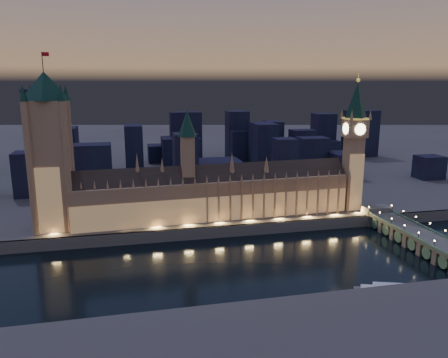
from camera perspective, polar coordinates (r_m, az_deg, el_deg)
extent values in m
plane|color=black|center=(267.37, 1.52, -10.57)|extent=(2000.00, 2000.00, 0.00)
cube|color=#443740|center=(767.46, -7.91, 4.92)|extent=(2000.00, 960.00, 8.00)
cube|color=#554F52|center=(303.14, -0.35, -6.90)|extent=(2000.00, 2.50, 8.00)
cube|color=#9C734E|center=(317.49, -1.08, -2.59)|extent=(200.74, 29.73, 28.00)
cube|color=tan|center=(309.20, -0.70, -3.97)|extent=(200.00, 0.50, 18.00)
cube|color=black|center=(313.46, -1.09, 0.41)|extent=(200.56, 26.00, 16.26)
cube|color=#9C734E|center=(307.72, -4.76, 2.61)|extent=(9.00, 9.00, 32.00)
cone|color=#103329|center=(304.39, -4.84, 7.25)|extent=(13.00, 13.00, 18.00)
cube|color=#9C734E|center=(304.12, -19.51, -4.02)|extent=(1.20, 1.20, 28.00)
cone|color=#9C734E|center=(300.49, -19.74, -0.88)|extent=(2.00, 2.00, 6.00)
cube|color=#9C734E|center=(303.14, -17.95, -3.96)|extent=(1.20, 1.20, 28.00)
cone|color=#9C734E|center=(299.50, -18.16, -0.80)|extent=(2.00, 2.00, 6.00)
cube|color=#9C734E|center=(302.40, -16.37, -3.89)|extent=(1.20, 1.20, 28.00)
cone|color=#9C734E|center=(298.75, -16.57, -0.73)|extent=(2.00, 2.00, 6.00)
cube|color=#9C734E|center=(301.87, -14.80, -3.82)|extent=(1.20, 1.20, 28.00)
cone|color=#9C734E|center=(298.22, -14.97, -0.66)|extent=(2.00, 2.00, 6.00)
cube|color=#9C734E|center=(301.58, -13.21, -3.75)|extent=(1.20, 1.20, 28.00)
cone|color=#9C734E|center=(297.92, -13.37, -0.58)|extent=(2.00, 2.00, 6.00)
cube|color=#9C734E|center=(301.52, -11.63, -3.68)|extent=(1.20, 1.20, 28.00)
cone|color=#9C734E|center=(297.86, -11.77, -0.51)|extent=(2.00, 2.00, 6.00)
cube|color=#9C734E|center=(301.69, -10.04, -3.60)|extent=(1.20, 1.20, 28.00)
cone|color=#9C734E|center=(298.03, -10.17, -0.43)|extent=(2.00, 2.00, 6.00)
cube|color=#9C734E|center=(302.09, -8.46, -3.52)|extent=(1.20, 1.20, 28.00)
cone|color=#9C734E|center=(298.43, -8.58, -0.35)|extent=(2.00, 2.00, 6.00)
cube|color=#9C734E|center=(302.71, -6.89, -3.44)|extent=(1.20, 1.20, 28.00)
cone|color=#9C734E|center=(299.07, -6.98, -0.28)|extent=(2.00, 2.00, 6.00)
cube|color=#9C734E|center=(303.57, -5.32, -3.36)|extent=(1.20, 1.20, 28.00)
cone|color=#9C734E|center=(299.93, -5.40, -0.20)|extent=(2.00, 2.00, 6.00)
cube|color=#9C734E|center=(304.65, -3.76, -3.27)|extent=(1.20, 1.20, 28.00)
cone|color=#9C734E|center=(301.03, -3.83, -0.13)|extent=(2.00, 2.00, 6.00)
cube|color=#9C734E|center=(305.95, -2.22, -3.18)|extent=(1.20, 1.20, 28.00)
cone|color=#9C734E|center=(302.35, -2.26, -0.05)|extent=(2.00, 2.00, 6.00)
cube|color=#9C734E|center=(307.48, -0.69, -3.09)|extent=(1.20, 1.20, 28.00)
cone|color=#9C734E|center=(303.89, -0.72, 0.02)|extent=(2.00, 2.00, 6.00)
cube|color=#9C734E|center=(309.22, 0.83, -3.00)|extent=(1.20, 1.20, 28.00)
cone|color=#9C734E|center=(305.65, 0.81, 0.10)|extent=(2.00, 2.00, 6.00)
cube|color=#9C734E|center=(311.17, 2.32, -2.91)|extent=(1.20, 1.20, 28.00)
cone|color=#9C734E|center=(307.63, 2.32, 0.17)|extent=(2.00, 2.00, 6.00)
cube|color=#9C734E|center=(313.34, 3.80, -2.82)|extent=(1.20, 1.20, 28.00)
cone|color=#9C734E|center=(309.82, 3.81, 0.24)|extent=(2.00, 2.00, 6.00)
cube|color=#9C734E|center=(315.71, 5.25, -2.73)|extent=(1.20, 1.20, 28.00)
cone|color=#9C734E|center=(312.21, 5.28, 0.31)|extent=(2.00, 2.00, 6.00)
cube|color=#9C734E|center=(318.28, 6.68, -2.64)|extent=(1.20, 1.20, 28.00)
cone|color=#9C734E|center=(314.81, 6.73, 0.38)|extent=(2.00, 2.00, 6.00)
cube|color=#9C734E|center=(321.04, 8.09, -2.54)|extent=(1.20, 1.20, 28.00)
cone|color=#9C734E|center=(317.61, 8.15, 0.45)|extent=(2.00, 2.00, 6.00)
cube|color=#9C734E|center=(324.00, 9.47, -2.45)|extent=(1.20, 1.20, 28.00)
cone|color=#9C734E|center=(320.60, 9.54, 0.51)|extent=(2.00, 2.00, 6.00)
cube|color=#9C734E|center=(327.14, 10.83, -2.36)|extent=(1.20, 1.20, 28.00)
cone|color=#9C734E|center=(323.77, 10.91, 0.58)|extent=(2.00, 2.00, 6.00)
cube|color=#9C734E|center=(330.46, 12.16, -2.27)|extent=(1.20, 1.20, 28.00)
cone|color=#9C734E|center=(327.13, 12.25, 0.64)|extent=(2.00, 2.00, 6.00)
cube|color=#9C734E|center=(333.96, 13.46, -2.17)|extent=(1.20, 1.20, 28.00)
cone|color=#9C734E|center=(330.66, 13.57, 0.70)|extent=(2.00, 2.00, 6.00)
cube|color=#9C734E|center=(337.63, 14.74, -2.08)|extent=(1.20, 1.20, 28.00)
cone|color=#9C734E|center=(334.36, 14.85, 0.76)|extent=(2.00, 2.00, 6.00)
cube|color=#9C734E|center=(341.46, 15.98, -1.99)|extent=(1.20, 1.20, 28.00)
cone|color=#9C734E|center=(338.23, 16.11, 0.82)|extent=(2.00, 2.00, 6.00)
cone|color=#9C734E|center=(305.66, -11.26, 1.77)|extent=(4.40, 4.40, 18.00)
cone|color=#9C734E|center=(306.80, -8.07, 1.54)|extent=(4.40, 4.40, 14.00)
cone|color=#9C734E|center=(314.22, 1.05, 2.12)|extent=(4.40, 4.40, 16.00)
cone|color=#9C734E|center=(321.56, 5.56, 1.94)|extent=(4.40, 4.40, 12.00)
cube|color=#9C734E|center=(309.39, -21.59, 1.57)|extent=(23.40, 23.40, 85.46)
cube|color=tan|center=(303.01, -21.59, -2.67)|extent=(22.00, 0.50, 44.00)
cone|color=#103329|center=(304.57, -22.39, 11.17)|extent=(31.68, 31.68, 18.00)
cylinder|color=black|center=(304.80, -22.63, 13.98)|extent=(0.50, 0.50, 12.00)
cube|color=red|center=(304.66, -22.28, 14.86)|extent=(4.00, 0.15, 2.50)
cylinder|color=#9C734E|center=(300.77, -23.97, 1.07)|extent=(4.40, 4.40, 85.46)
cone|color=#103329|center=(295.86, -24.80, 10.16)|extent=(5.20, 5.20, 10.00)
cylinder|color=#9C734E|center=(321.99, -23.23, 1.84)|extent=(4.40, 4.40, 85.46)
cone|color=#103329|center=(317.42, -23.98, 10.33)|extent=(5.20, 5.20, 10.00)
cylinder|color=#9C734E|center=(297.08, -19.82, 1.29)|extent=(4.40, 4.40, 85.46)
cone|color=#103329|center=(292.11, -20.52, 10.50)|extent=(5.20, 5.20, 10.00)
cylinder|color=#9C734E|center=(318.55, -19.34, 2.04)|extent=(4.40, 4.40, 85.46)
cone|color=#103329|center=(313.92, -19.98, 10.64)|extent=(5.20, 5.20, 10.00)
cube|color=#9C734E|center=(351.00, 16.39, 0.72)|extent=(12.25, 12.25, 55.98)
cube|color=tan|center=(346.96, 16.82, -0.46)|extent=(12.00, 0.50, 44.00)
cube|color=#9C734E|center=(345.82, 16.75, 6.36)|extent=(15.00, 15.00, 13.56)
cube|color=#F2C64C|center=(345.16, 16.83, 7.58)|extent=(15.75, 15.75, 1.20)
cone|color=#103329|center=(344.36, 16.98, 9.83)|extent=(18.00, 18.00, 26.00)
sphere|color=#F2C64C|center=(344.10, 17.13, 12.24)|extent=(2.80, 2.80, 2.80)
cylinder|color=#F2C64C|center=(344.11, 17.16, 12.65)|extent=(0.40, 0.40, 5.00)
cylinder|color=#FFF2BF|center=(339.11, 17.39, 6.21)|extent=(8.40, 0.50, 8.40)
cylinder|color=#FFF2BF|center=(352.57, 16.14, 6.51)|extent=(8.40, 0.50, 8.40)
cylinder|color=#FFF2BF|center=(342.13, 15.61, 6.37)|extent=(0.50, 8.40, 8.40)
cylinder|color=#FFF2BF|center=(349.65, 17.87, 6.35)|extent=(0.50, 8.40, 8.40)
cone|color=#9C734E|center=(334.74, 16.36, 8.05)|extent=(2.60, 2.60, 8.00)
cone|color=#9C734E|center=(347.94, 15.17, 8.28)|extent=(2.60, 2.60, 8.00)
cone|color=#9C734E|center=(342.18, 18.59, 7.99)|extent=(2.60, 2.60, 8.00)
cone|color=#9C734E|center=(355.11, 17.34, 8.22)|extent=(2.60, 2.60, 8.00)
cube|color=#554F52|center=(306.35, 24.64, -6.79)|extent=(19.49, 100.00, 1.60)
cube|color=#3B6252|center=(300.50, 23.23, -6.75)|extent=(0.80, 100.00, 1.60)
cube|color=#3B6252|center=(311.52, 26.04, -6.34)|extent=(0.80, 100.00, 1.60)
cube|color=#554F52|center=(349.49, 19.25, -4.14)|extent=(19.49, 12.00, 9.50)
cube|color=#554F52|center=(292.47, 27.07, -9.02)|extent=(17.54, 4.00, 9.50)
cylinder|color=black|center=(283.97, 25.76, -7.71)|extent=(0.30, 0.30, 4.40)
sphere|color=#FFD88C|center=(283.23, 25.81, -7.28)|extent=(1.00, 1.00, 1.00)
cube|color=#554F52|center=(302.74, 25.36, -8.12)|extent=(17.54, 4.00, 9.50)
cylinder|color=black|center=(294.54, 24.06, -6.84)|extent=(0.30, 0.30, 4.40)
sphere|color=#FFD88C|center=(293.83, 24.10, -6.41)|extent=(1.00, 1.00, 1.00)
cylinder|color=black|center=(305.77, 26.90, -6.42)|extent=(0.30, 0.30, 4.40)
sphere|color=#FFD88C|center=(305.08, 26.94, -6.01)|extent=(1.00, 1.00, 1.00)
cube|color=#554F52|center=(313.33, 23.77, -7.29)|extent=(17.54, 4.00, 9.50)
cylinder|color=black|center=(305.42, 22.48, -6.02)|extent=(0.30, 0.30, 4.40)
sphere|color=#FFD88C|center=(304.73, 22.52, -5.61)|extent=(1.00, 1.00, 1.00)
cylinder|color=black|center=(316.26, 25.28, -5.65)|extent=(0.30, 0.30, 4.40)
sphere|color=#FFD88C|center=(315.60, 25.32, -5.25)|extent=(1.00, 1.00, 1.00)
cube|color=#554F52|center=(324.21, 22.29, -6.50)|extent=(17.54, 4.00, 9.50)
cylinder|color=black|center=(316.57, 21.02, -5.25)|extent=(0.30, 0.30, 4.40)
sphere|color=#FFD88C|center=(315.90, 21.05, -4.85)|extent=(1.00, 1.00, 1.00)
cylinder|color=black|center=(327.04, 23.77, -4.93)|extent=(0.30, 0.30, 4.40)
sphere|color=#FFD88C|center=(326.40, 23.80, -4.54)|extent=(1.00, 1.00, 1.00)
cube|color=#554F52|center=(335.34, 20.91, -5.76)|extent=(17.54, 4.00, 9.50)
cylinder|color=black|center=(327.96, 19.66, -4.54)|extent=(0.30, 0.30, 4.40)
sphere|color=#FFD88C|center=(327.31, 19.69, -4.15)|extent=(1.00, 1.00, 1.00)
cylinder|color=black|center=(338.08, 22.35, -4.25)|extent=(0.30, 0.30, 4.40)
sphere|color=#FFD88C|center=(337.46, 22.39, -3.88)|extent=(1.00, 1.00, 1.00)
cube|color=#554F52|center=(346.70, 19.63, -5.06)|extent=(17.54, 4.00, 9.50)
cylinder|color=black|center=(339.57, 18.39, -3.86)|extent=(0.30, 0.30, 4.40)
sphere|color=#FFD88C|center=(338.95, 18.42, -3.49)|extent=(1.00, 1.00, 1.00)
cylinder|color=black|center=(349.35, 21.03, -3.61)|extent=(0.30, 0.30, 4.40)
sphere|color=#FFD88C|center=(348.75, 21.06, -3.25)|extent=(1.00, 1.00, 1.00)
cylinder|color=#3B6252|center=(297.44, 26.20, -8.50)|extent=(17.15, 8.00, 8.00)
cylinder|color=#3B6252|center=(307.89, 24.55, -7.64)|extent=(17.15, 8.00, 8.00)
cylinder|color=#3B6252|center=(318.63, 23.02, -6.83)|extent=(17.15, 8.00, 8.00)
cylinder|color=#3B6252|center=(329.64, 21.60, -6.06)|extent=(17.15, 8.00, 8.00)
cylinder|color=#3B6252|center=(340.89, 20.27, -5.35)|extent=(17.15, 8.00, 8.00)
cube|color=#554F52|center=(245.11, 21.32, -13.66)|extent=(39.61, 21.18, 0.60)
cube|color=silver|center=(244.72, 21.33, -13.47)|extent=(32.60, 17.12, 2.40)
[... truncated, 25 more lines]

